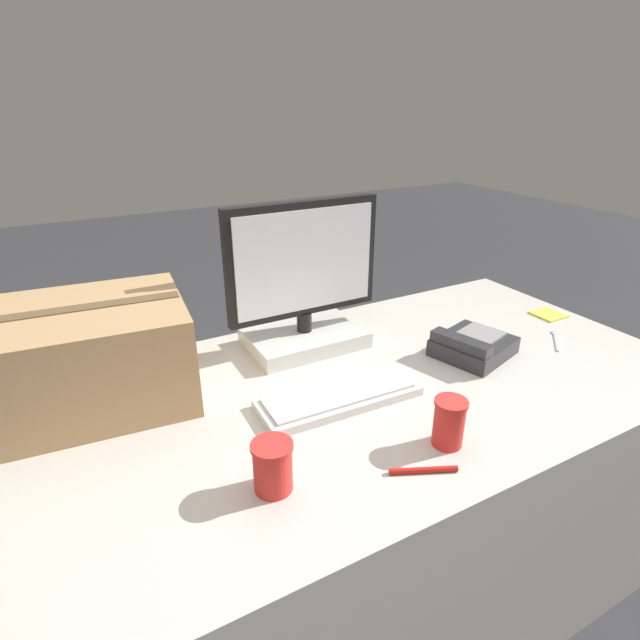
{
  "coord_description": "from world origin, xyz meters",
  "views": [
    {
      "loc": [
        -0.63,
        -0.92,
        1.43
      ],
      "look_at": [
        -0.06,
        0.12,
        0.9
      ],
      "focal_mm": 28.0,
      "sensor_mm": 36.0,
      "label": 1
    }
  ],
  "objects_px": {
    "monitor": "(304,295)",
    "desk_phone": "(472,346)",
    "paper_cup_right": "(449,422)",
    "spoon": "(555,338)",
    "pen_marker": "(423,470)",
    "cardboard_box": "(93,355)",
    "keyboard": "(339,396)",
    "sticky_note_pad": "(548,314)",
    "paper_cup_left": "(273,466)"
  },
  "relations": [
    {
      "from": "monitor",
      "to": "spoon",
      "type": "distance_m",
      "value": 0.79
    },
    {
      "from": "paper_cup_left",
      "to": "cardboard_box",
      "type": "height_order",
      "value": "cardboard_box"
    },
    {
      "from": "desk_phone",
      "to": "cardboard_box",
      "type": "relative_size",
      "value": 0.54
    },
    {
      "from": "monitor",
      "to": "paper_cup_left",
      "type": "height_order",
      "value": "monitor"
    },
    {
      "from": "paper_cup_right",
      "to": "cardboard_box",
      "type": "distance_m",
      "value": 0.84
    },
    {
      "from": "desk_phone",
      "to": "keyboard",
      "type": "bearing_deg",
      "value": 166.54
    },
    {
      "from": "keyboard",
      "to": "cardboard_box",
      "type": "bearing_deg",
      "value": 152.06
    },
    {
      "from": "desk_phone",
      "to": "sticky_note_pad",
      "type": "relative_size",
      "value": 2.65
    },
    {
      "from": "desk_phone",
      "to": "spoon",
      "type": "height_order",
      "value": "desk_phone"
    },
    {
      "from": "sticky_note_pad",
      "to": "monitor",
      "type": "bearing_deg",
      "value": 166.36
    },
    {
      "from": "keyboard",
      "to": "paper_cup_left",
      "type": "bearing_deg",
      "value": -141.26
    },
    {
      "from": "desk_phone",
      "to": "spoon",
      "type": "xyz_separation_m",
      "value": [
        0.31,
        -0.05,
        -0.03
      ]
    },
    {
      "from": "keyboard",
      "to": "desk_phone",
      "type": "bearing_deg",
      "value": 4.76
    },
    {
      "from": "spoon",
      "to": "cardboard_box",
      "type": "bearing_deg",
      "value": 123.84
    },
    {
      "from": "keyboard",
      "to": "sticky_note_pad",
      "type": "relative_size",
      "value": 4.29
    },
    {
      "from": "cardboard_box",
      "to": "desk_phone",
      "type": "bearing_deg",
      "value": -15.46
    },
    {
      "from": "paper_cup_left",
      "to": "pen_marker",
      "type": "height_order",
      "value": "paper_cup_left"
    },
    {
      "from": "cardboard_box",
      "to": "sticky_note_pad",
      "type": "bearing_deg",
      "value": -7.39
    },
    {
      "from": "keyboard",
      "to": "pen_marker",
      "type": "height_order",
      "value": "keyboard"
    },
    {
      "from": "monitor",
      "to": "cardboard_box",
      "type": "height_order",
      "value": "monitor"
    },
    {
      "from": "desk_phone",
      "to": "pen_marker",
      "type": "distance_m",
      "value": 0.55
    },
    {
      "from": "paper_cup_right",
      "to": "spoon",
      "type": "relative_size",
      "value": 0.91
    },
    {
      "from": "keyboard",
      "to": "sticky_note_pad",
      "type": "distance_m",
      "value": 0.9
    },
    {
      "from": "sticky_note_pad",
      "to": "cardboard_box",
      "type": "bearing_deg",
      "value": 172.61
    },
    {
      "from": "monitor",
      "to": "cardboard_box",
      "type": "bearing_deg",
      "value": -178.07
    },
    {
      "from": "desk_phone",
      "to": "sticky_note_pad",
      "type": "bearing_deg",
      "value": -5.3
    },
    {
      "from": "desk_phone",
      "to": "spoon",
      "type": "bearing_deg",
      "value": -24.87
    },
    {
      "from": "desk_phone",
      "to": "spoon",
      "type": "relative_size",
      "value": 2.1
    },
    {
      "from": "monitor",
      "to": "spoon",
      "type": "bearing_deg",
      "value": -25.45
    },
    {
      "from": "keyboard",
      "to": "desk_phone",
      "type": "distance_m",
      "value": 0.46
    },
    {
      "from": "desk_phone",
      "to": "sticky_note_pad",
      "type": "xyz_separation_m",
      "value": [
        0.44,
        0.09,
        -0.03
      ]
    },
    {
      "from": "monitor",
      "to": "desk_phone",
      "type": "distance_m",
      "value": 0.51
    },
    {
      "from": "monitor",
      "to": "paper_cup_right",
      "type": "xyz_separation_m",
      "value": [
        0.06,
        -0.56,
        -0.11
      ]
    },
    {
      "from": "keyboard",
      "to": "paper_cup_left",
      "type": "height_order",
      "value": "paper_cup_left"
    },
    {
      "from": "monitor",
      "to": "paper_cup_right",
      "type": "bearing_deg",
      "value": -84.33
    },
    {
      "from": "paper_cup_right",
      "to": "spoon",
      "type": "distance_m",
      "value": 0.69
    },
    {
      "from": "cardboard_box",
      "to": "paper_cup_right",
      "type": "bearing_deg",
      "value": -40.75
    },
    {
      "from": "keyboard",
      "to": "paper_cup_right",
      "type": "relative_size",
      "value": 3.74
    },
    {
      "from": "desk_phone",
      "to": "paper_cup_left",
      "type": "xyz_separation_m",
      "value": [
        -0.72,
        -0.22,
        0.02
      ]
    },
    {
      "from": "monitor",
      "to": "keyboard",
      "type": "height_order",
      "value": "monitor"
    },
    {
      "from": "keyboard",
      "to": "spoon",
      "type": "height_order",
      "value": "keyboard"
    },
    {
      "from": "paper_cup_right",
      "to": "cardboard_box",
      "type": "xyz_separation_m",
      "value": [
        -0.63,
        0.54,
        0.07
      ]
    },
    {
      "from": "paper_cup_right",
      "to": "desk_phone",
      "type": "bearing_deg",
      "value": 39.14
    },
    {
      "from": "keyboard",
      "to": "pen_marker",
      "type": "relative_size",
      "value": 3.1
    },
    {
      "from": "desk_phone",
      "to": "spoon",
      "type": "distance_m",
      "value": 0.31
    },
    {
      "from": "paper_cup_left",
      "to": "spoon",
      "type": "relative_size",
      "value": 0.86
    },
    {
      "from": "paper_cup_left",
      "to": "cardboard_box",
      "type": "distance_m",
      "value": 0.55
    },
    {
      "from": "spoon",
      "to": "cardboard_box",
      "type": "xyz_separation_m",
      "value": [
        -1.28,
        0.31,
        0.12
      ]
    },
    {
      "from": "desk_phone",
      "to": "paper_cup_right",
      "type": "relative_size",
      "value": 2.31
    },
    {
      "from": "monitor",
      "to": "pen_marker",
      "type": "distance_m",
      "value": 0.63
    }
  ]
}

